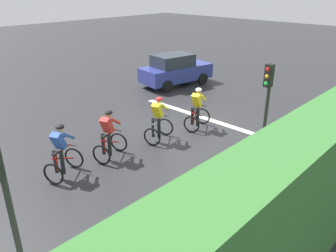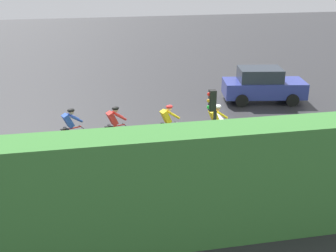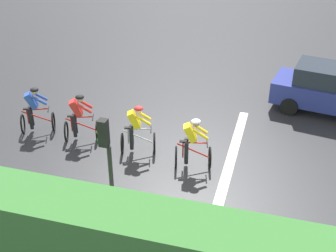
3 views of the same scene
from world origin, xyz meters
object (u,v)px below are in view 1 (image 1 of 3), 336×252
Objects in this scene: cyclist_mid at (158,121)px; traffic_light_far_junction at (5,204)px; cyclist_lead at (61,153)px; traffic_light_near_crossing at (266,103)px; pedestrian_railing_kerbside at (211,188)px; cyclist_second at (109,136)px; cyclist_fourth at (197,110)px; car_navy at (175,70)px.

cyclist_mid is 7.36m from traffic_light_far_junction.
cyclist_lead is 6.13m from traffic_light_near_crossing.
cyclist_lead is 3.72m from cyclist_mid.
traffic_light_far_junction is at bearing 79.41° from pedestrian_railing_kerbside.
traffic_light_near_crossing is at bearing -145.59° from cyclist_second.
traffic_light_far_junction reaches higher than cyclist_fourth.
pedestrian_railing_kerbside is (-8.52, 8.01, -0.08)m from car_navy.
cyclist_fourth is at bearing -18.88° from traffic_light_near_crossing.
traffic_light_far_junction reaches higher than cyclist_lead.
cyclist_fourth is 0.38× the size of car_navy.
car_navy is (4.24, -9.57, 0.08)m from cyclist_lead.
cyclist_lead is at bearing 113.90° from car_navy.
cyclist_second is 1.00× the size of cyclist_fourth.
traffic_light_far_junction is (-2.88, 8.33, 1.43)m from cyclist_fourth.
cyclist_second is (-0.08, -1.66, 0.00)m from cyclist_lead.
pedestrian_railing_kerbside is (-4.29, -1.56, -0.01)m from cyclist_lead.
cyclist_second reaches higher than pedestrian_railing_kerbside.
cyclist_mid is 4.54m from pedestrian_railing_kerbside.
cyclist_mid is (-0.21, -2.05, 0.00)m from cyclist_second.
cyclist_second is 0.50× the size of traffic_light_near_crossing.
cyclist_fourth is at bearing -47.32° from pedestrian_railing_kerbside.
cyclist_fourth is at bearing -99.45° from cyclist_mid.
cyclist_second is 9.01m from car_navy.
cyclist_lead is 0.38× the size of car_navy.
traffic_light_near_crossing is (-3.76, -0.67, 1.43)m from cyclist_mid.
cyclist_second is at bearing -1.38° from pedestrian_railing_kerbside.
traffic_light_near_crossing reaches higher than cyclist_lead.
cyclist_fourth is 5.44m from pedestrian_railing_kerbside.
cyclist_second is 5.76m from traffic_light_far_junction.
cyclist_lead is 0.46× the size of pedestrian_railing_kerbside.
cyclist_lead is 5.59m from cyclist_fourth.
car_navy is (4.32, -7.91, 0.08)m from cyclist_second.
car_navy is (4.84, -4.01, 0.08)m from cyclist_fourth.
traffic_light_near_crossing reaches higher than cyclist_second.
cyclist_lead is at bearing 83.87° from cyclist_fourth.
traffic_light_near_crossing reaches higher than car_navy.
traffic_light_far_junction is 4.63m from pedestrian_railing_kerbside.
cyclist_mid is at bearing -95.86° from cyclist_second.
car_navy is 11.70m from pedestrian_railing_kerbside.
cyclist_fourth is 0.50× the size of traffic_light_near_crossing.
traffic_light_near_crossing is at bearing -85.18° from pedestrian_railing_kerbside.
car_navy is 1.29× the size of traffic_light_far_junction.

